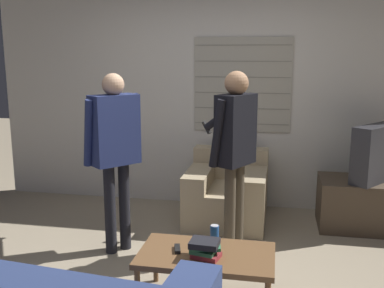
% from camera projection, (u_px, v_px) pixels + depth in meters
% --- Properties ---
extents(ground_plane, '(16.00, 16.00, 0.00)m').
position_uv_depth(ground_plane, '(175.00, 286.00, 3.47)').
color(ground_plane, gray).
extents(wall_back, '(5.20, 0.08, 2.55)m').
position_uv_depth(wall_back, '(214.00, 96.00, 5.17)').
color(wall_back, silver).
rests_on(wall_back, ground_plane).
extents(armchair_beige, '(0.83, 0.89, 0.74)m').
position_uv_depth(armchair_beige, '(227.00, 193.00, 4.80)').
color(armchair_beige, tan).
rests_on(armchair_beige, ground_plane).
extents(coffee_table, '(0.96, 0.55, 0.39)m').
position_uv_depth(coffee_table, '(206.00, 258.00, 3.18)').
color(coffee_table, brown).
rests_on(coffee_table, ground_plane).
extents(tv_stand, '(1.07, 0.57, 0.51)m').
position_uv_depth(tv_stand, '(373.00, 205.00, 4.57)').
color(tv_stand, '#4C3D2D').
rests_on(tv_stand, ground_plane).
extents(tv, '(0.58, 0.65, 0.57)m').
position_uv_depth(tv, '(377.00, 153.00, 4.47)').
color(tv, '#2D2D33').
rests_on(tv, tv_stand).
extents(person_left_standing, '(0.52, 0.79, 1.60)m').
position_uv_depth(person_left_standing, '(114.00, 141.00, 3.92)').
color(person_left_standing, black).
rests_on(person_left_standing, ground_plane).
extents(person_right_standing, '(0.54, 0.68, 1.62)m').
position_uv_depth(person_right_standing, '(234.00, 141.00, 3.89)').
color(person_right_standing, '#4C4233').
rests_on(person_right_standing, ground_plane).
extents(book_stack, '(0.24, 0.21, 0.13)m').
position_uv_depth(book_stack, '(205.00, 248.00, 3.09)').
color(book_stack, maroon).
rests_on(book_stack, coffee_table).
extents(soda_can, '(0.07, 0.07, 0.13)m').
position_uv_depth(soda_can, '(215.00, 233.00, 3.35)').
color(soda_can, '#194C9E').
rests_on(soda_can, coffee_table).
extents(spare_remote, '(0.07, 0.14, 0.02)m').
position_uv_depth(spare_remote, '(177.00, 249.00, 3.21)').
color(spare_remote, black).
rests_on(spare_remote, coffee_table).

